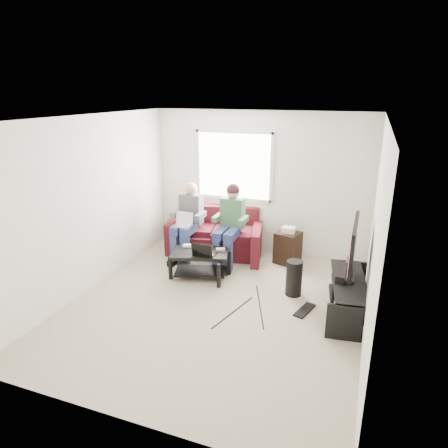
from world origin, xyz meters
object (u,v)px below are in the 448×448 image
at_px(sofa, 215,237).
at_px(end_table, 288,247).
at_px(tv_stand, 348,298).
at_px(tv, 353,247).
at_px(subwoofer, 294,278).
at_px(coffee_table, 200,258).

xyz_separation_m(sofa, end_table, (1.38, 0.02, -0.02)).
bearing_deg(tv_stand, sofa, 151.37).
bearing_deg(sofa, tv, -26.85).
bearing_deg(subwoofer, tv, -10.13).
xyz_separation_m(coffee_table, tv_stand, (2.34, -0.31, -0.12)).
distance_m(sofa, tv, 2.86).
height_order(sofa, tv, tv).
distance_m(coffee_table, subwoofer, 1.55).
xyz_separation_m(sofa, tv, (2.49, -1.26, 0.62)).
distance_m(coffee_table, tv_stand, 2.36).
height_order(tv_stand, tv, tv).
bearing_deg(subwoofer, coffee_table, 177.45).
bearing_deg(coffee_table, subwoofer, -2.55).
bearing_deg(tv, end_table, 131.07).
bearing_deg(coffee_table, end_table, 41.12).
xyz_separation_m(tv_stand, end_table, (-1.12, 1.38, 0.09)).
xyz_separation_m(sofa, coffee_table, (0.15, -1.05, 0.02)).
height_order(sofa, subwoofer, sofa).
bearing_deg(tv_stand, subwoofer, 163.05).
bearing_deg(end_table, coffee_table, -138.88).
distance_m(tv_stand, subwoofer, 0.83).
height_order(coffee_table, tv, tv).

